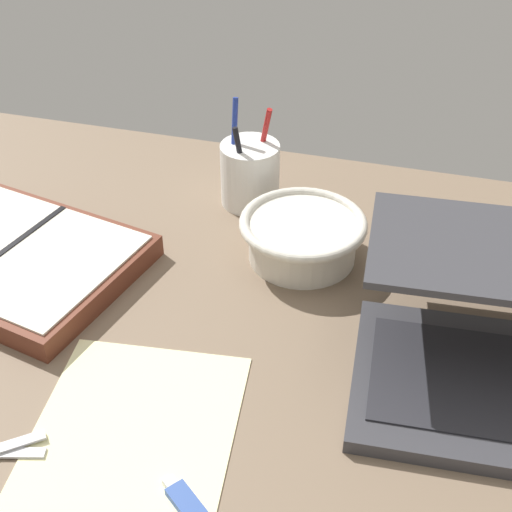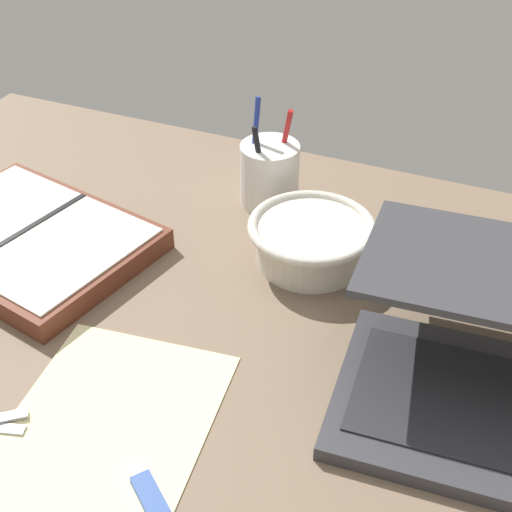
{
  "view_description": "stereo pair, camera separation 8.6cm",
  "coord_description": "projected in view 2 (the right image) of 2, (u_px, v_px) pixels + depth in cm",
  "views": [
    {
      "loc": [
        17.51,
        -54.57,
        60.51
      ],
      "look_at": [
        -1.13,
        11.26,
        9.0
      ],
      "focal_mm": 50.0,
      "sensor_mm": 36.0,
      "label": 1
    },
    {
      "loc": [
        25.58,
        -51.72,
        60.51
      ],
      "look_at": [
        -1.13,
        11.26,
        9.0
      ],
      "focal_mm": 50.0,
      "sensor_mm": 36.0,
      "label": 2
    }
  ],
  "objects": [
    {
      "name": "desk_top",
      "position": [
        227.0,
        368.0,
        0.82
      ],
      "size": [
        140.0,
        100.0,
        2.0
      ],
      "primitive_type": "cube",
      "color": "#75604C",
      "rests_on": "ground"
    },
    {
      "name": "laptop",
      "position": [
        496.0,
        363.0,
        0.74
      ],
      "size": [
        33.35,
        33.37,
        14.31
      ],
      "rotation": [
        0.0,
        0.0,
        0.07
      ],
      "color": "#38383D",
      "rests_on": "desk_top"
    },
    {
      "name": "usb_drive",
      "position": [
        151.0,
        498.0,
        0.66
      ],
      "size": [
        6.69,
        5.65,
        1.0
      ],
      "rotation": [
        0.0,
        0.0,
        0.92
      ],
      "color": "#33519E",
      "rests_on": "desk_top"
    },
    {
      "name": "paper_sheet_front",
      "position": [
        103.0,
        434.0,
        0.73
      ],
      "size": [
        23.82,
        30.85,
        0.16
      ],
      "primitive_type": "cube",
      "rotation": [
        0.0,
        0.0,
        0.12
      ],
      "color": "#F4EFB2",
      "rests_on": "desk_top"
    },
    {
      "name": "planner",
      "position": [
        28.0,
        240.0,
        0.97
      ],
      "size": [
        36.2,
        29.8,
        3.49
      ],
      "rotation": [
        0.0,
        0.0,
        -0.21
      ],
      "color": "brown",
      "rests_on": "desk_top"
    },
    {
      "name": "pen_cup",
      "position": [
        269.0,
        174.0,
        1.05
      ],
      "size": [
        8.75,
        8.75,
        15.97
      ],
      "color": "white",
      "rests_on": "desk_top"
    },
    {
      "name": "bowl",
      "position": [
        311.0,
        240.0,
        0.94
      ],
      "size": [
        17.02,
        17.02,
        6.18
      ],
      "color": "silver",
      "rests_on": "desk_top"
    }
  ]
}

